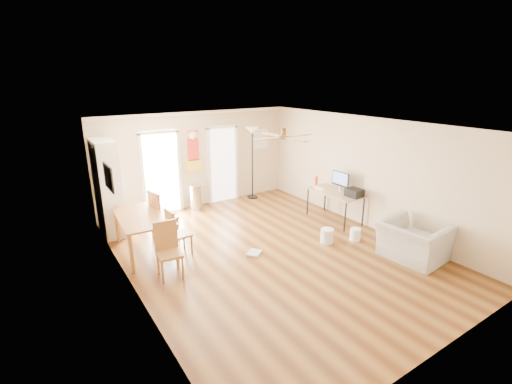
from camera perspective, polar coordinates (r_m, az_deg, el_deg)
floor at (r=7.56m, az=2.53°, el=-9.50°), size 7.00×7.00×0.00m
ceiling at (r=6.78m, az=2.83°, el=10.44°), size 5.50×7.00×0.00m
wall_back at (r=10.01m, az=-9.19°, el=5.06°), size 5.50×0.04×2.60m
wall_front at (r=4.91m, az=27.81°, el=-10.60°), size 5.50×0.04×2.60m
wall_left at (r=5.97m, az=-19.33°, el=-4.52°), size 0.04×7.00×2.60m
wall_right at (r=8.90m, az=17.20°, el=2.90°), size 0.04×7.00×2.60m
crown_molding at (r=6.78m, az=2.83°, el=10.11°), size 5.50×7.00×0.08m
kitchen_doorway at (r=9.68m, az=-14.74°, el=2.75°), size 0.90×0.10×2.10m
bathroom_doorway at (r=10.37m, az=-5.30°, el=4.23°), size 0.80×0.10×2.10m
wall_decal at (r=9.89m, az=-9.87°, el=6.35°), size 0.46×0.03×1.10m
ac_grille at (r=10.88m, az=0.74°, el=8.44°), size 0.50×0.04×0.60m
framed_poster at (r=7.16m, az=-22.31°, el=2.18°), size 0.04×0.66×0.48m
ceiling_fan at (r=6.56m, az=4.37°, el=8.67°), size 1.24×1.24×0.20m
bookshelf at (r=8.72m, az=-22.42°, el=0.57°), size 0.45×0.99×2.17m
dining_table at (r=7.76m, az=-17.13°, el=-6.31°), size 1.06×1.67×0.80m
dining_chair_right_a at (r=8.17m, az=-14.32°, el=-3.55°), size 0.54×0.54×1.13m
dining_chair_right_b at (r=7.44m, az=-12.03°, el=-6.20°), size 0.43×0.43×0.98m
dining_chair_near at (r=6.66m, az=-13.57°, el=-9.10°), size 0.46×0.46×1.01m
trash_can at (r=9.89m, az=-9.49°, el=-0.85°), size 0.38×0.38×0.69m
torchiere_lamp at (r=10.55m, az=-0.57°, el=4.56°), size 0.48×0.48×2.11m
computer_desk at (r=9.26m, az=12.29°, el=-2.15°), size 0.70×1.39×0.75m
imac at (r=9.13m, az=13.17°, el=1.61°), size 0.09×0.54×0.50m
keyboard at (r=9.32m, az=9.94°, el=0.60°), size 0.27×0.46×0.02m
printer at (r=8.85m, az=15.26°, el=-0.10°), size 0.34×0.39×0.19m
orange_bottle at (r=9.51m, az=9.48°, el=1.72°), size 0.10×0.10×0.25m
wastebasket_a at (r=8.05m, az=11.15°, el=-6.81°), size 0.35×0.35×0.32m
wastebasket_b at (r=8.34m, az=15.41°, el=-6.44°), size 0.29×0.29×0.27m
floor_cloth at (r=7.47m, az=-0.26°, el=-9.63°), size 0.39×0.38×0.04m
armchair at (r=7.78m, az=23.51°, el=-7.15°), size 1.12×1.25×0.76m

